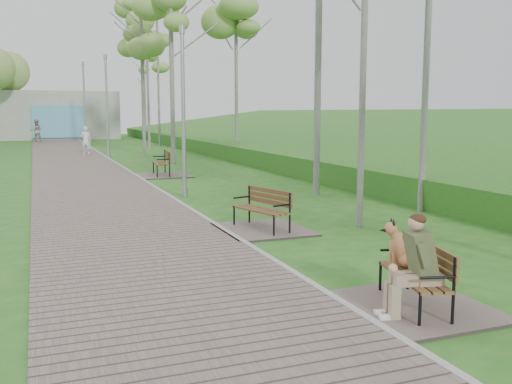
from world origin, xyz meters
The scene contains 18 objects.
walkway centered at (-1.75, 21.50, 0.02)m, with size 3.50×67.00×0.04m, color #685A54.
kerb centered at (0.00, 21.50, 0.03)m, with size 0.10×67.00×0.05m, color #999993.
embankment centered at (12.00, 20.00, 0.00)m, with size 14.00×70.00×1.60m, color #48832F.
building_north centered at (-1.50, 50.97, 1.99)m, with size 10.00×5.20×4.00m.
bench_main centered at (0.66, 4.42, 0.38)m, with size 1.58×1.75×1.38m.
bench_second centered at (0.69, 9.24, 0.18)m, with size 1.64×1.82×1.00m.
bench_third centered at (0.86, 19.39, 0.21)m, with size 1.84×2.05×1.13m.
lamp_post_second centered at (0.38, 14.06, 2.11)m, with size 0.17×0.17×4.52m.
lamp_post_third centered at (0.14, 28.86, 2.39)m, with size 0.20×0.20×5.11m.
lamp_post_far centered at (0.16, 42.54, 2.74)m, with size 0.23×0.23×5.87m.
pedestrian_near centered at (-0.78, 31.03, 0.77)m, with size 0.56×0.37×1.54m, color silver.
pedestrian_far centered at (-3.20, 45.05, 0.86)m, with size 0.84×0.65×1.73m, color gray.
birch_mid_c centered at (2.36, 23.97, 6.96)m, with size 2.70×2.70×8.87m.
birch_far_a centered at (5.77, 25.23, 6.77)m, with size 2.75×2.75×8.62m.
birch_far_b centered at (2.21, 30.26, 6.68)m, with size 2.52×2.52×8.50m.
birch_far_c centered at (4.48, 37.18, 7.67)m, with size 2.40×2.40×9.77m.
birch_distant_a centered at (3.33, 34.76, 7.64)m, with size 2.48×2.48×9.74m.
birch_distant_b centered at (5.83, 49.53, 6.59)m, with size 2.35×2.35×8.39m.
Camera 1 is at (-3.34, -0.87, 2.30)m, focal length 40.00 mm.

